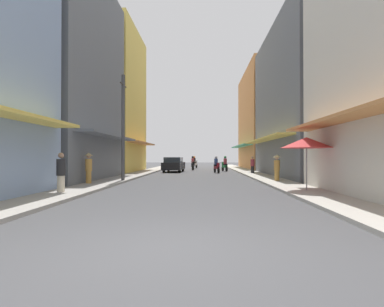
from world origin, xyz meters
TOP-DOWN VIEW (x-y plane):
  - ground_plane at (0.00, 19.50)m, footprint 103.38×103.38m
  - sidewalk_left at (-4.82, 19.50)m, footprint 1.83×54.99m
  - sidewalk_right at (4.82, 19.50)m, footprint 1.83×54.99m
  - building_left_mid at (-8.73, 13.65)m, footprint 7.05×9.77m
  - building_left_far at (-8.73, 23.41)m, footprint 7.05×8.81m
  - building_right_mid at (8.73, 17.57)m, footprint 7.05×13.22m
  - building_right_far at (8.73, 31.47)m, footprint 7.05×13.25m
  - motorbike_black at (-0.52, 28.30)m, footprint 0.55×1.81m
  - motorbike_blue at (-0.63, 30.75)m, footprint 0.55×1.81m
  - motorbike_silver at (-0.47, 33.71)m, footprint 0.75×1.74m
  - motorbike_green at (2.83, 25.64)m, footprint 0.66×1.78m
  - motorbike_maroon at (1.86, 22.71)m, footprint 0.65×1.78m
  - parked_car at (-2.28, 24.15)m, footprint 2.01×4.20m
  - pedestrian_far at (-5.38, 10.39)m, footprint 0.44×0.44m
  - pedestrian_midway at (4.88, 12.45)m, footprint 0.44×0.44m
  - pedestrian_crossing at (4.82, 20.49)m, footprint 0.34×0.34m
  - pedestrian_foreground at (-4.99, 6.57)m, footprint 0.34×0.34m
  - vendor_umbrella at (4.89, 7.61)m, footprint 2.11×2.11m
  - utility_pole at (-4.16, 12.54)m, footprint 0.20×1.20m

SIDE VIEW (x-z plane):
  - ground_plane at x=0.00m, z-range 0.00..0.00m
  - sidewalk_left at x=-4.82m, z-range 0.00..0.12m
  - sidewalk_right at x=4.82m, z-range 0.00..0.12m
  - motorbike_black at x=-0.52m, z-range 0.02..0.99m
  - motorbike_blue at x=-0.63m, z-range -0.09..1.49m
  - motorbike_silver at x=-0.47m, z-range -0.09..1.49m
  - motorbike_green at x=2.83m, z-range -0.09..1.49m
  - motorbike_maroon at x=1.86m, z-range -0.09..1.49m
  - parked_car at x=-2.28m, z-range 0.01..1.46m
  - pedestrian_crossing at x=4.82m, z-range -0.01..1.53m
  - pedestrian_foreground at x=-4.99m, z-range 0.00..1.67m
  - pedestrian_midway at x=4.88m, z-range 0.10..1.73m
  - pedestrian_far at x=-5.38m, z-range 0.11..1.82m
  - vendor_umbrella at x=4.89m, z-range 0.93..3.25m
  - utility_pole at x=-4.16m, z-range 0.08..6.46m
  - building_right_mid at x=8.73m, z-range 0.00..11.26m
  - building_right_far at x=8.73m, z-range -0.01..11.91m
  - building_left_mid at x=-8.73m, z-range -0.01..13.08m
  - building_left_far at x=-8.73m, z-range -0.01..13.75m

